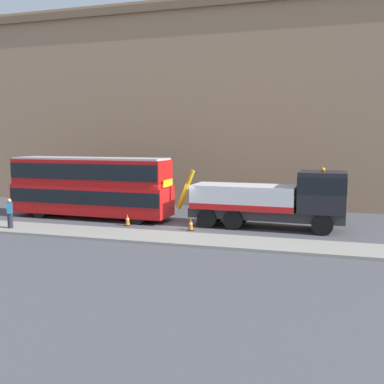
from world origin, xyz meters
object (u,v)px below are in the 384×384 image
(traffic_cone_near_bus, at_px, (128,220))
(traffic_cone_midway, at_px, (191,225))
(double_decker_bus, at_px, (91,185))
(recovery_tow_truck, at_px, (274,199))
(pedestrian_onlooker, at_px, (10,214))

(traffic_cone_near_bus, bearing_deg, traffic_cone_midway, -3.80)
(double_decker_bus, xyz_separation_m, traffic_cone_midway, (7.55, -1.94, -1.89))
(double_decker_bus, distance_m, traffic_cone_near_bus, 4.26)
(recovery_tow_truck, xyz_separation_m, traffic_cone_midway, (-4.52, -1.93, -1.42))
(pedestrian_onlooker, bearing_deg, recovery_tow_truck, -10.82)
(pedestrian_onlooker, xyz_separation_m, traffic_cone_midway, (9.97, 3.03, -0.64))
(recovery_tow_truck, xyz_separation_m, pedestrian_onlooker, (-14.50, -4.96, -0.77))
(recovery_tow_truck, bearing_deg, double_decker_bus, -178.22)
(traffic_cone_midway, bearing_deg, recovery_tow_truck, 23.09)
(pedestrian_onlooker, xyz_separation_m, traffic_cone_near_bus, (5.85, 3.31, -0.64))
(recovery_tow_truck, relative_size, traffic_cone_near_bus, 14.14)
(recovery_tow_truck, distance_m, pedestrian_onlooker, 15.34)
(double_decker_bus, distance_m, pedestrian_onlooker, 5.68)
(traffic_cone_midway, bearing_deg, double_decker_bus, 165.55)
(recovery_tow_truck, xyz_separation_m, traffic_cone_near_bus, (-8.64, -1.66, -1.42))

